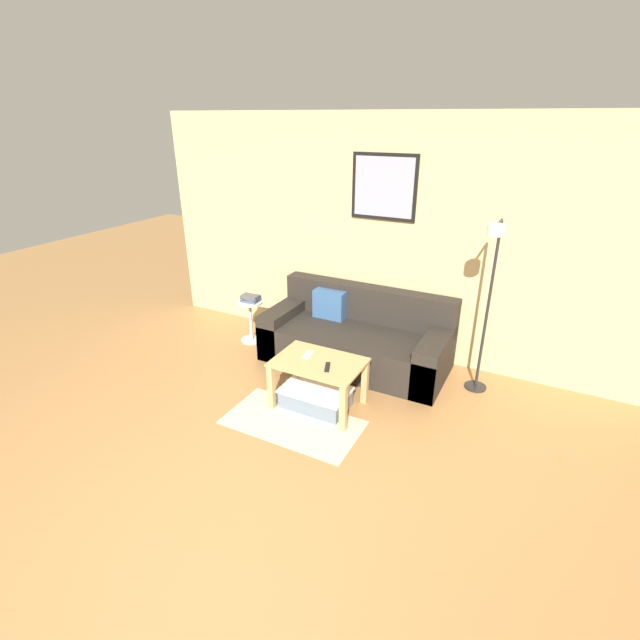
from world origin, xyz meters
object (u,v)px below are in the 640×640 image
(coffee_table, at_px, (319,371))
(side_table, at_px, (251,317))
(floor_lamp, at_px, (488,293))
(book_stack, at_px, (251,298))
(storage_bin, at_px, (316,397))
(couch, at_px, (356,339))
(cell_phone, at_px, (308,355))
(remote_control, at_px, (327,367))

(coffee_table, xyz_separation_m, side_table, (-1.35, 0.84, -0.06))
(floor_lamp, xyz_separation_m, book_stack, (-2.60, -0.01, -0.51))
(storage_bin, distance_m, floor_lamp, 1.82)
(couch, bearing_deg, storage_bin, -88.99)
(side_table, bearing_deg, book_stack, 48.92)
(side_table, bearing_deg, cell_phone, -32.76)
(coffee_table, height_order, cell_phone, cell_phone)
(side_table, bearing_deg, floor_lamp, 0.59)
(couch, height_order, side_table, couch)
(storage_bin, relative_size, cell_phone, 4.46)
(couch, height_order, cell_phone, couch)
(cell_phone, bearing_deg, book_stack, 137.35)
(remote_control, distance_m, cell_phone, 0.30)
(coffee_table, distance_m, side_table, 1.59)
(couch, height_order, storage_bin, couch)
(book_stack, xyz_separation_m, remote_control, (1.47, -0.92, -0.07))
(floor_lamp, bearing_deg, cell_phone, -150.14)
(remote_control, bearing_deg, book_stack, 126.28)
(book_stack, height_order, remote_control, book_stack)
(coffee_table, height_order, side_table, side_table)
(side_table, bearing_deg, couch, 4.78)
(book_stack, bearing_deg, coffee_table, -32.33)
(couch, distance_m, cell_phone, 0.92)
(couch, bearing_deg, cell_phone, -97.28)
(couch, xyz_separation_m, side_table, (-1.32, -0.11, 0.03))
(coffee_table, distance_m, remote_control, 0.18)
(floor_lamp, relative_size, side_table, 3.36)
(side_table, bearing_deg, storage_bin, -32.95)
(floor_lamp, bearing_deg, coffee_table, -145.41)
(side_table, relative_size, remote_control, 3.37)
(coffee_table, distance_m, storage_bin, 0.27)
(coffee_table, xyz_separation_m, remote_control, (0.12, -0.07, 0.11))
(couch, relative_size, cell_phone, 14.11)
(remote_control, bearing_deg, floor_lamp, 18.01)
(remote_control, bearing_deg, side_table, 126.80)
(cell_phone, bearing_deg, floor_lamp, 20.61)
(coffee_table, relative_size, remote_control, 5.36)
(coffee_table, xyz_separation_m, cell_phone, (-0.15, 0.06, 0.10))
(floor_lamp, relative_size, remote_control, 11.31)
(remote_control, bearing_deg, cell_phone, 132.47)
(coffee_table, xyz_separation_m, book_stack, (-1.34, 0.85, 0.18))
(side_table, xyz_separation_m, book_stack, (0.01, 0.01, 0.24))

